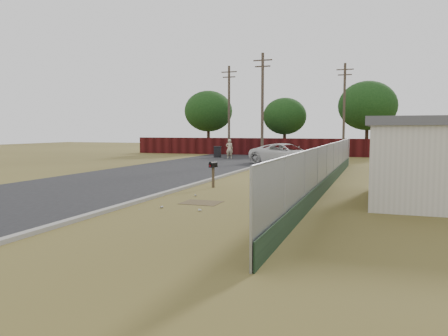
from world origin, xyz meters
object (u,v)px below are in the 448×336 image
at_px(pedestrian, 229,149).
at_px(mailbox, 213,167).
at_px(pickup_truck, 286,154).
at_px(fire_hydrant, 284,208).
at_px(trash_bin, 218,152).

bearing_deg(pedestrian, mailbox, 90.74).
relative_size(mailbox, pickup_truck, 0.21).
xyz_separation_m(fire_hydrant, mailbox, (-4.61, 6.22, 0.58)).
xyz_separation_m(mailbox, pickup_truck, (0.48, 14.52, -0.15)).
height_order(pedestrian, trash_bin, pedestrian).
height_order(fire_hydrant, pickup_truck, pickup_truck).
relative_size(fire_hydrant, pedestrian, 0.44).
relative_size(mailbox, pedestrian, 0.66).
bearing_deg(trash_bin, pickup_truck, -38.49).
bearing_deg(mailbox, pedestrian, 106.79).
bearing_deg(pickup_truck, pedestrian, 73.40).
xyz_separation_m(mailbox, pedestrian, (-5.91, 19.59, -0.04)).
relative_size(fire_hydrant, pickup_truck, 0.14).
bearing_deg(pickup_truck, mailbox, -160.09).
relative_size(fire_hydrant, trash_bin, 0.74).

